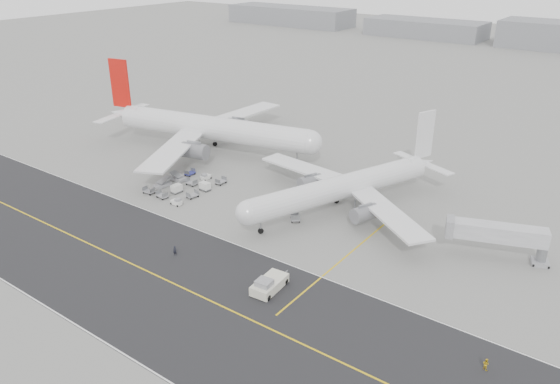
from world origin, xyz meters
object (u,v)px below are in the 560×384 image
Objects in this scene: ground_crew_b at (486,364)px; ground_crew_a at (175,251)px; pushback_tug at (269,284)px; jet_bridge at (498,235)px; airliner_b at (345,186)px; airliner_a at (208,128)px.

ground_crew_a is at bearing 23.41° from ground_crew_b.
jet_bridge reaches higher than pushback_tug.
airliner_b is 31.37m from jet_bridge.
jet_bridge is 30.14m from ground_crew_b.
airliner_a is 79.41m from jet_bridge.
airliner_a reaches higher than ground_crew_a.
ground_crew_a is at bearing 179.47° from pushback_tug.
ground_crew_b is (33.47, 2.16, -0.20)m from pushback_tug.
pushback_tug is 0.51× the size of jet_bridge.
airliner_b is 33.72m from pushback_tug.
airliner_a is at bearing 151.77° from jet_bridge.
airliner_a is 95.15m from ground_crew_b.
pushback_tug is 33.55m from ground_crew_b.
ground_crew_a is (-46.01, -32.41, -3.71)m from jet_bridge.
ground_crew_a is at bearing -91.70° from airliner_b.
pushback_tug is 40.82m from jet_bridge.
airliner_b is at bearing 94.74° from pushback_tug.
jet_bridge is (78.53, -11.62, -1.75)m from airliner_a.
jet_bridge is (26.13, 31.15, 3.60)m from pushback_tug.
ground_crew_b is (85.88, -40.60, -5.55)m from airliner_a.
jet_bridge reaches higher than ground_crew_b.
airliner_b is 2.75× the size of jet_bridge.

